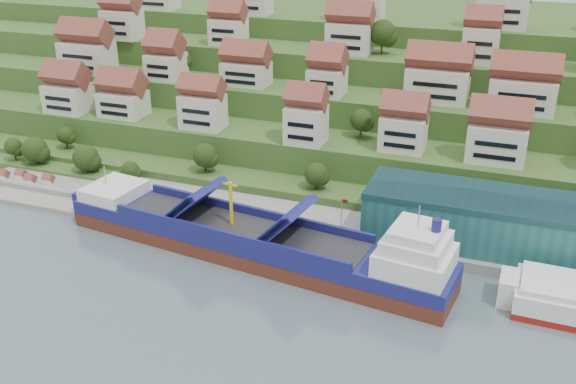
% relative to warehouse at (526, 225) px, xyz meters
% --- Properties ---
extents(ground, '(300.00, 300.00, 0.00)m').
position_rel_warehouse_xyz_m(ground, '(-52.00, -17.00, -7.20)').
color(ground, slate).
rests_on(ground, ground).
extents(quay, '(180.00, 14.00, 2.20)m').
position_rel_warehouse_xyz_m(quay, '(-32.00, -2.00, -6.10)').
color(quay, gray).
rests_on(quay, ground).
extents(pebble_beach, '(45.00, 20.00, 1.00)m').
position_rel_warehouse_xyz_m(pebble_beach, '(-110.00, -5.00, -6.70)').
color(pebble_beach, gray).
rests_on(pebble_beach, ground).
extents(hillside, '(260.00, 128.00, 31.00)m').
position_rel_warehouse_xyz_m(hillside, '(-52.00, 86.55, 3.46)').
color(hillside, '#2D4C1E').
rests_on(hillside, ground).
extents(hillside_village, '(153.93, 64.41, 28.95)m').
position_rel_warehouse_xyz_m(hillside_village, '(-49.89, 43.87, 17.27)').
color(hillside_village, beige).
rests_on(hillside_village, ground).
extents(hillside_trees, '(139.90, 62.54, 31.48)m').
position_rel_warehouse_xyz_m(hillside_trees, '(-64.31, 27.00, 9.39)').
color(hillside_trees, '#263F15').
rests_on(hillside_trees, ground).
extents(warehouse, '(60.00, 15.00, 10.00)m').
position_rel_warehouse_xyz_m(warehouse, '(0.00, 0.00, 0.00)').
color(warehouse, '#235F5F').
rests_on(warehouse, quay).
extents(flagpole, '(1.28, 0.16, 8.00)m').
position_rel_warehouse_xyz_m(flagpole, '(-33.89, -7.00, -0.32)').
color(flagpole, gray).
rests_on(flagpole, quay).
extents(beach_huts, '(14.40, 3.70, 2.20)m').
position_rel_warehouse_xyz_m(beach_huts, '(-112.00, -6.25, -5.10)').
color(beach_huts, white).
rests_on(beach_huts, pebble_beach).
extents(cargo_ship, '(79.40, 21.46, 17.42)m').
position_rel_warehouse_xyz_m(cargo_ship, '(-47.01, -17.12, -3.89)').
color(cargo_ship, '#56261A').
rests_on(cargo_ship, ground).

